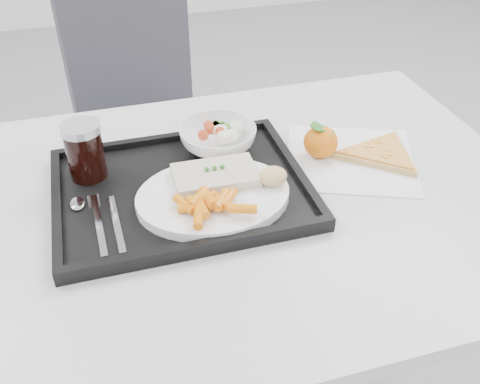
{
  "coord_description": "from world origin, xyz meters",
  "views": [
    {
      "loc": [
        -0.17,
        -0.44,
        1.34
      ],
      "look_at": [
        0.04,
        0.28,
        0.77
      ],
      "focal_mm": 40.0,
      "sensor_mm": 36.0,
      "label": 1
    }
  ],
  "objects_px": {
    "salad_bowl": "(218,138)",
    "cola_glass": "(85,150)",
    "table": "(216,227)",
    "pizza_slice": "(381,153)",
    "chair": "(140,111)",
    "dinner_plate": "(213,197)",
    "tangerine": "(321,142)",
    "tray": "(181,190)"
  },
  "relations": [
    {
      "from": "tray",
      "to": "tangerine",
      "type": "bearing_deg",
      "value": 8.5
    },
    {
      "from": "tray",
      "to": "pizza_slice",
      "type": "relative_size",
      "value": 1.81
    },
    {
      "from": "tray",
      "to": "dinner_plate",
      "type": "xyz_separation_m",
      "value": [
        0.05,
        -0.06,
        0.02
      ]
    },
    {
      "from": "table",
      "to": "pizza_slice",
      "type": "relative_size",
      "value": 4.84
    },
    {
      "from": "table",
      "to": "tray",
      "type": "distance_m",
      "value": 0.1
    },
    {
      "from": "dinner_plate",
      "to": "chair",
      "type": "bearing_deg",
      "value": 93.32
    },
    {
      "from": "salad_bowl",
      "to": "cola_glass",
      "type": "height_order",
      "value": "cola_glass"
    },
    {
      "from": "salad_bowl",
      "to": "dinner_plate",
      "type": "bearing_deg",
      "value": -107.22
    },
    {
      "from": "table",
      "to": "tangerine",
      "type": "bearing_deg",
      "value": 17.76
    },
    {
      "from": "dinner_plate",
      "to": "salad_bowl",
      "type": "height_order",
      "value": "salad_bowl"
    },
    {
      "from": "pizza_slice",
      "to": "cola_glass",
      "type": "bearing_deg",
      "value": 172.07
    },
    {
      "from": "table",
      "to": "chair",
      "type": "height_order",
      "value": "chair"
    },
    {
      "from": "table",
      "to": "salad_bowl",
      "type": "distance_m",
      "value": 0.18
    },
    {
      "from": "table",
      "to": "chair",
      "type": "distance_m",
      "value": 0.79
    },
    {
      "from": "chair",
      "to": "salad_bowl",
      "type": "xyz_separation_m",
      "value": [
        0.1,
        -0.63,
        0.25
      ]
    },
    {
      "from": "tangerine",
      "to": "tray",
      "type": "bearing_deg",
      "value": -171.5
    },
    {
      "from": "salad_bowl",
      "to": "pizza_slice",
      "type": "xyz_separation_m",
      "value": [
        0.31,
        -0.1,
        -0.03
      ]
    },
    {
      "from": "dinner_plate",
      "to": "tangerine",
      "type": "height_order",
      "value": "tangerine"
    },
    {
      "from": "cola_glass",
      "to": "pizza_slice",
      "type": "relative_size",
      "value": 0.44
    },
    {
      "from": "chair",
      "to": "salad_bowl",
      "type": "distance_m",
      "value": 0.68
    },
    {
      "from": "pizza_slice",
      "to": "chair",
      "type": "bearing_deg",
      "value": 118.95
    },
    {
      "from": "tray",
      "to": "cola_glass",
      "type": "relative_size",
      "value": 4.17
    },
    {
      "from": "table",
      "to": "tray",
      "type": "height_order",
      "value": "tray"
    },
    {
      "from": "tray",
      "to": "tangerine",
      "type": "height_order",
      "value": "tangerine"
    },
    {
      "from": "table",
      "to": "tangerine",
      "type": "relative_size",
      "value": 13.36
    },
    {
      "from": "tray",
      "to": "tangerine",
      "type": "relative_size",
      "value": 5.01
    },
    {
      "from": "salad_bowl",
      "to": "tangerine",
      "type": "relative_size",
      "value": 1.69
    },
    {
      "from": "table",
      "to": "cola_glass",
      "type": "bearing_deg",
      "value": 151.15
    },
    {
      "from": "salad_bowl",
      "to": "cola_glass",
      "type": "xyz_separation_m",
      "value": [
        -0.25,
        -0.02,
        0.03
      ]
    },
    {
      "from": "pizza_slice",
      "to": "tangerine",
      "type": "bearing_deg",
      "value": 162.11
    },
    {
      "from": "table",
      "to": "salad_bowl",
      "type": "xyz_separation_m",
      "value": [
        0.04,
        0.14,
        0.11
      ]
    },
    {
      "from": "table",
      "to": "cola_glass",
      "type": "height_order",
      "value": "cola_glass"
    },
    {
      "from": "dinner_plate",
      "to": "cola_glass",
      "type": "xyz_separation_m",
      "value": [
        -0.2,
        0.14,
        0.05
      ]
    },
    {
      "from": "chair",
      "to": "cola_glass",
      "type": "bearing_deg",
      "value": -103.54
    },
    {
      "from": "tangerine",
      "to": "cola_glass",
      "type": "bearing_deg",
      "value": 174.76
    },
    {
      "from": "tangerine",
      "to": "pizza_slice",
      "type": "distance_m",
      "value": 0.12
    },
    {
      "from": "dinner_plate",
      "to": "cola_glass",
      "type": "relative_size",
      "value": 2.5
    },
    {
      "from": "chair",
      "to": "pizza_slice",
      "type": "xyz_separation_m",
      "value": [
        0.4,
        -0.73,
        0.22
      ]
    },
    {
      "from": "table",
      "to": "pizza_slice",
      "type": "height_order",
      "value": "pizza_slice"
    },
    {
      "from": "tray",
      "to": "dinner_plate",
      "type": "height_order",
      "value": "dinner_plate"
    },
    {
      "from": "tray",
      "to": "cola_glass",
      "type": "distance_m",
      "value": 0.19
    },
    {
      "from": "table",
      "to": "pizza_slice",
      "type": "bearing_deg",
      "value": 6.19
    }
  ]
}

